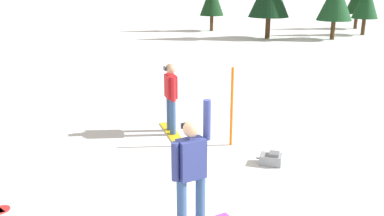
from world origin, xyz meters
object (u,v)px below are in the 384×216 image
Objects in this scene: snowboarder_midground at (171,97)px; trail_marker_pole at (232,107)px; backpack_grey at (271,159)px; snowboarder_foreground at (191,172)px.

trail_marker_pole reaches higher than snowboarder_midground.
snowboarder_midground is at bearing 153.86° from backpack_grey.
snowboarder_midground is at bearing 165.01° from trail_marker_pole.
snowboarder_foreground is 3.86× the size of backpack_grey.
snowboarder_foreground is at bearing -68.12° from snowboarder_midground.
backpack_grey is (2.56, -1.26, -0.81)m from snowboarder_midground.
snowboarder_foreground is 1.17× the size of snowboarder_midground.
snowboarder_foreground is 3.04m from backpack_grey.
backpack_grey is at bearing -26.14° from snowboarder_midground.
snowboarder_foreground is 4.32m from snowboarder_midground.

